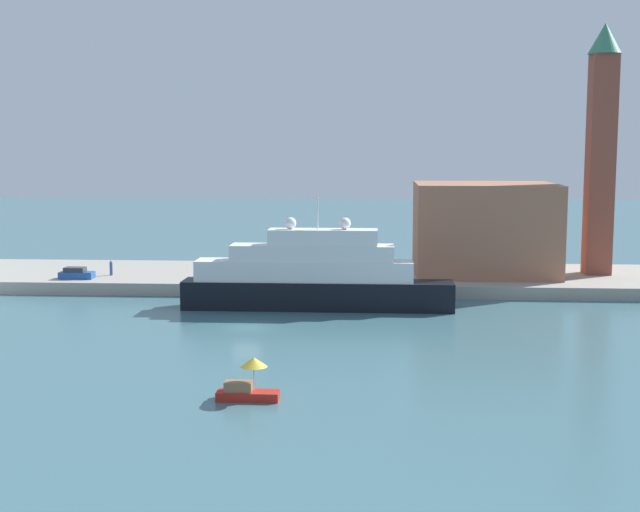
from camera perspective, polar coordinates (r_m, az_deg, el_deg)
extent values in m
plane|color=#3D6670|center=(80.11, -4.83, -4.70)|extent=(400.00, 400.00, 0.00)
cube|color=gray|center=(105.11, -2.75, -1.44)|extent=(110.00, 19.47, 1.41)
cube|color=black|center=(88.65, -0.16, -2.57)|extent=(27.57, 3.91, 2.90)
cube|color=white|center=(88.36, -1.05, -0.96)|extent=(22.05, 3.60, 2.09)
cube|color=white|center=(88.06, -0.52, 0.22)|extent=(16.54, 3.28, 1.60)
cube|color=white|center=(87.80, 0.20, 1.25)|extent=(11.03, 2.97, 1.59)
cylinder|color=silver|center=(87.62, -0.16, 2.83)|extent=(0.16, 0.16, 3.27)
sphere|color=white|center=(87.56, 1.64, 2.15)|extent=(1.20, 1.20, 1.20)
sphere|color=white|center=(87.93, -1.95, 2.17)|extent=(1.20, 1.20, 1.20)
cube|color=#B22319|center=(57.73, -4.75, -9.11)|extent=(4.08, 1.36, 0.60)
cube|color=#8C6647|center=(57.65, -5.37, -8.50)|extent=(1.80, 1.09, 0.65)
cylinder|color=#B2B2B2|center=(57.37, -4.36, -8.04)|extent=(0.06, 0.06, 1.65)
cone|color=gold|center=(57.08, -4.37, -6.95)|extent=(1.77, 1.77, 0.62)
cube|color=#9E664C|center=(105.77, 10.71, 1.81)|extent=(16.39, 14.58, 10.73)
cube|color=brown|center=(107.66, 17.89, 5.66)|extent=(2.96, 2.96, 25.68)
cone|color=#387A5B|center=(108.34, 18.20, 13.41)|extent=(3.85, 3.85, 3.54)
cube|color=#1E4C99|center=(103.58, -15.66, -1.22)|extent=(3.89, 1.65, 0.79)
cube|color=#262D33|center=(103.56, -15.77, -0.86)|extent=(2.33, 1.48, 0.52)
cylinder|color=#334C8C|center=(105.18, -13.54, -0.81)|extent=(0.36, 0.36, 1.56)
sphere|color=tan|center=(105.06, -13.55, -0.33)|extent=(0.24, 0.24, 0.24)
cylinder|color=black|center=(97.02, -4.30, -1.50)|extent=(0.46, 0.46, 0.87)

